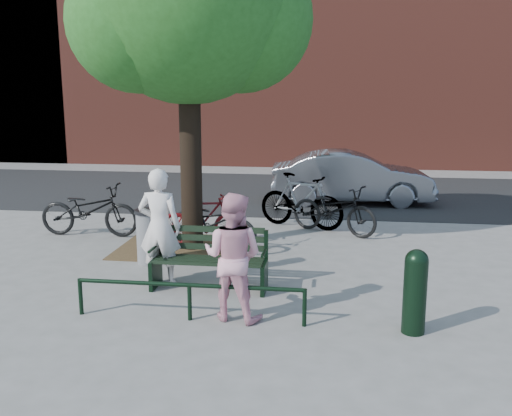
# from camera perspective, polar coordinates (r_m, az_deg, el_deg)

# --- Properties ---
(ground) EXTENTS (90.00, 90.00, 0.00)m
(ground) POSITION_cam_1_polar(r_m,az_deg,el_deg) (8.78, -4.68, -8.07)
(ground) COLOR gray
(ground) RESTS_ON ground
(dirt_pit) EXTENTS (2.40, 2.00, 0.02)m
(dirt_pit) POSITION_cam_1_polar(r_m,az_deg,el_deg) (11.04, -7.34, -3.91)
(dirt_pit) COLOR brown
(dirt_pit) RESTS_ON ground
(road) EXTENTS (40.00, 7.00, 0.01)m
(road) POSITION_cam_1_polar(r_m,az_deg,el_deg) (16.92, 1.44, 1.64)
(road) COLOR black
(road) RESTS_ON ground
(townhouse_row) EXTENTS (45.00, 4.00, 14.00)m
(townhouse_row) POSITION_cam_1_polar(r_m,az_deg,el_deg) (24.34, 3.99, 19.44)
(townhouse_row) COLOR brown
(townhouse_row) RESTS_ON ground
(park_bench) EXTENTS (1.74, 0.54, 0.97)m
(park_bench) POSITION_cam_1_polar(r_m,az_deg,el_deg) (8.70, -4.62, -4.93)
(park_bench) COLOR black
(park_bench) RESTS_ON ground
(guard_railing) EXTENTS (3.06, 0.06, 0.51)m
(guard_railing) POSITION_cam_1_polar(r_m,az_deg,el_deg) (7.54, -6.68, -8.22)
(guard_railing) COLOR black
(guard_railing) RESTS_ON ground
(street_tree) EXTENTS (4.20, 3.80, 6.50)m
(street_tree) POSITION_cam_1_polar(r_m,az_deg,el_deg) (10.67, -6.59, 19.48)
(street_tree) COLOR black
(street_tree) RESTS_ON ground
(person_left) EXTENTS (0.67, 0.45, 1.82)m
(person_left) POSITION_cam_1_polar(r_m,az_deg,el_deg) (8.85, -9.61, -1.89)
(person_left) COLOR silver
(person_left) RESTS_ON ground
(person_right) EXTENTS (0.94, 0.81, 1.69)m
(person_right) POSITION_cam_1_polar(r_m,az_deg,el_deg) (7.43, -2.33, -4.88)
(person_right) COLOR pink
(person_right) RESTS_ON ground
(bollard) EXTENTS (0.29, 0.29, 1.07)m
(bollard) POSITION_cam_1_polar(r_m,az_deg,el_deg) (7.33, 15.63, -7.77)
(bollard) COLOR black
(bollard) RESTS_ON ground
(litter_bin) EXTENTS (0.47, 0.47, 0.96)m
(litter_bin) POSITION_cam_1_polar(r_m,az_deg,el_deg) (10.05, -10.66, -2.78)
(litter_bin) COLOR gray
(litter_bin) RESTS_ON ground
(bicycle_a) EXTENTS (2.07, 0.75, 1.08)m
(bicycle_a) POSITION_cam_1_polar(r_m,az_deg,el_deg) (12.23, -16.34, -0.20)
(bicycle_a) COLOR black
(bicycle_a) RESTS_ON ground
(bicycle_b) EXTENTS (1.79, 0.86, 1.04)m
(bicycle_b) POSITION_cam_1_polar(r_m,az_deg,el_deg) (11.02, -5.31, -1.17)
(bicycle_b) COLOR #580C0F
(bicycle_b) RESTS_ON ground
(bicycle_c) EXTENTS (2.08, 1.42, 1.03)m
(bicycle_c) POSITION_cam_1_polar(r_m,az_deg,el_deg) (10.78, -4.32, -1.45)
(bicycle_c) COLOR black
(bicycle_c) RESTS_ON ground
(bicycle_d) EXTENTS (2.05, 1.29, 1.20)m
(bicycle_d) POSITION_cam_1_polar(r_m,az_deg,el_deg) (12.46, 4.54, 0.73)
(bicycle_d) COLOR gray
(bicycle_d) RESTS_ON ground
(bicycle_e) EXTENTS (2.05, 1.56, 1.03)m
(bicycle_e) POSITION_cam_1_polar(r_m,az_deg,el_deg) (12.04, 7.82, -0.13)
(bicycle_e) COLOR black
(bicycle_e) RESTS_ON ground
(parked_car) EXTENTS (4.31, 1.75, 1.39)m
(parked_car) POSITION_cam_1_polar(r_m,az_deg,el_deg) (15.32, 9.53, 3.03)
(parked_car) COLOR slate
(parked_car) RESTS_ON ground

